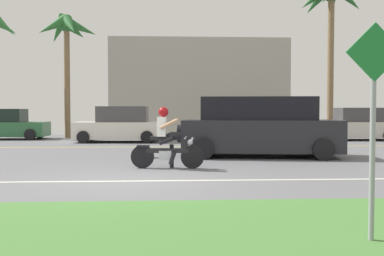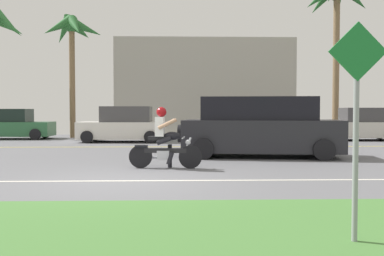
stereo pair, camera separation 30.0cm
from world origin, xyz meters
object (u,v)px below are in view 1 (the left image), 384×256
parked_car_3 (356,125)px  street_sign (373,110)px  palm_tree_2 (330,6)px  suv_nearby (259,128)px  palm_tree_1 (67,35)px  parked_car_1 (119,125)px  parked_car_0 (3,125)px  parked_car_2 (242,126)px  motorcyclist (167,142)px

parked_car_3 → street_sign: street_sign is taller
palm_tree_2 → suv_nearby: bearing=-120.8°
palm_tree_1 → parked_car_1: bearing=-47.0°
suv_nearby → street_sign: (-0.70, -9.19, 0.54)m
parked_car_1 → palm_tree_1: (-3.12, 3.34, 4.77)m
parked_car_1 → palm_tree_2: palm_tree_2 is taller
parked_car_0 → parked_car_2: parked_car_0 is taller
parked_car_0 → palm_tree_1: size_ratio=0.63×
parked_car_2 → street_sign: 16.83m
palm_tree_1 → palm_tree_2: (14.37, -0.01, 1.72)m
parked_car_3 → palm_tree_2: size_ratio=0.44×
parked_car_0 → parked_car_2: bearing=-7.6°
suv_nearby → palm_tree_1: 13.94m
parked_car_0 → palm_tree_2: bearing=3.4°
parked_car_0 → parked_car_1: parked_car_1 is taller
parked_car_3 → parked_car_0: bearing=175.1°
suv_nearby → palm_tree_2: (6.08, 10.20, 6.34)m
parked_car_0 → palm_tree_2: palm_tree_2 is taller
parked_car_0 → parked_car_1: (6.18, -2.30, 0.04)m
parked_car_0 → street_sign: 21.25m
parked_car_1 → parked_car_2: parked_car_1 is taller
motorcyclist → parked_car_1: parked_car_1 is taller
palm_tree_1 → palm_tree_2: size_ratio=0.78×
parked_car_1 → parked_car_2: 5.93m
parked_car_2 → palm_tree_2: (5.37, 2.64, 6.54)m
parked_car_2 → street_sign: bearing=-94.8°
parked_car_3 → palm_tree_2: palm_tree_2 is taller
parked_car_0 → parked_car_1: bearing=-20.4°
motorcyclist → parked_car_3: bearing=47.6°
parked_car_0 → parked_car_2: 12.18m
motorcyclist → street_sign: (2.22, -6.49, 0.80)m
suv_nearby → parked_car_0: (-11.35, 9.17, -0.19)m
parked_car_1 → palm_tree_1: bearing=133.0°
parked_car_0 → motorcyclist: bearing=-54.6°
motorcyclist → street_sign: street_sign is taller
suv_nearby → street_sign: 9.24m
parked_car_0 → parked_car_2: (12.07, -1.61, -0.01)m
motorcyclist → palm_tree_2: size_ratio=0.21×
palm_tree_1 → street_sign: size_ratio=2.82×
suv_nearby → street_sign: size_ratio=2.19×
parked_car_1 → parked_car_3: parked_car_1 is taller
palm_tree_2 → parked_car_3: bearing=-80.8°
parked_car_2 → palm_tree_2: palm_tree_2 is taller
motorcyclist → parked_car_2: motorcyclist is taller
motorcyclist → palm_tree_1: palm_tree_1 is taller
motorcyclist → parked_car_2: bearing=70.5°
suv_nearby → parked_car_0: bearing=141.1°
palm_tree_1 → parked_car_3: bearing=-9.9°
motorcyclist → street_sign: bearing=-71.1°
parked_car_3 → palm_tree_1: palm_tree_1 is taller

